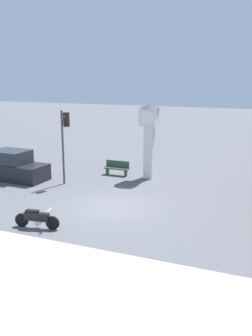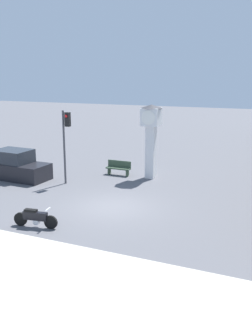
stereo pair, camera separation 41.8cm
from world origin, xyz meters
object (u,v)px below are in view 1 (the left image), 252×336
at_px(traffic_light, 64,134).
at_px(clock_tower, 149,130).
at_px(parked_car, 13,167).
at_px(bench, 117,168).
at_px(motorcycle, 37,219).

bearing_deg(traffic_light, clock_tower, 38.28).
bearing_deg(clock_tower, traffic_light, -141.72).
relative_size(clock_tower, parked_car, 1.07).
relative_size(bench, parked_car, 0.38).
bearing_deg(motorcycle, bench, 83.25).
height_order(motorcycle, parked_car, parked_car).
bearing_deg(parked_car, motorcycle, -43.01).
distance_m(clock_tower, parked_car, 8.68).
height_order(clock_tower, traffic_light, clock_tower).
distance_m(traffic_light, bench, 4.37).
bearing_deg(traffic_light, motorcycle, -69.58).
distance_m(clock_tower, traffic_light, 5.15).
bearing_deg(traffic_light, parked_car, -175.89).
distance_m(motorcycle, parked_car, 8.32).
height_order(motorcycle, clock_tower, clock_tower).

